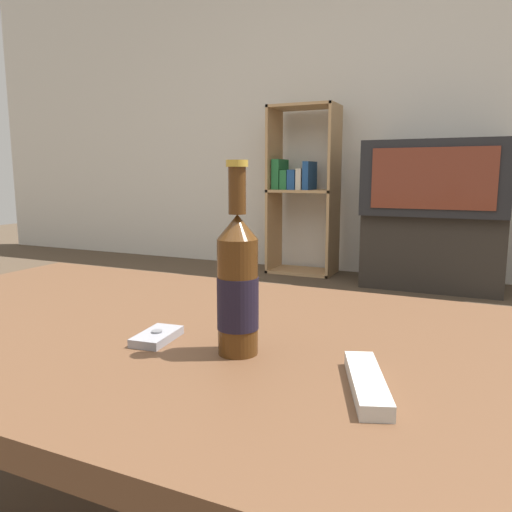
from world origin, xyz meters
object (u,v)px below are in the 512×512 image
object	(u,v)px
remote_control	(367,383)
television	(437,178)
beer_bottle	(238,285)
tv_stand	(433,251)
bookshelf	(300,187)
cell_phone	(157,336)

from	to	relation	value
remote_control	television	bearing A→B (deg)	73.44
beer_bottle	tv_stand	bearing A→B (deg)	89.34
bookshelf	remote_control	bearing A→B (deg)	-68.73
tv_stand	cell_phone	xyz separation A→B (m)	(-0.18, -2.80, 0.23)
bookshelf	beer_bottle	size ratio (longest dim) A/B	4.21
television	beer_bottle	bearing A→B (deg)	-90.66
bookshelf	cell_phone	size ratio (longest dim) A/B	12.23
cell_phone	beer_bottle	bearing A→B (deg)	-4.97
television	cell_phone	bearing A→B (deg)	-93.70
television	remote_control	distance (m)	2.86
tv_stand	beer_bottle	distance (m)	2.81
bookshelf	television	bearing A→B (deg)	-5.76
television	bookshelf	distance (m)	0.97
television	remote_control	size ratio (longest dim) A/B	4.91
tv_stand	bookshelf	size ratio (longest dim) A/B	0.70
tv_stand	beer_bottle	xyz separation A→B (m)	(-0.03, -2.79, 0.33)
television	beer_bottle	size ratio (longest dim) A/B	2.96
beer_bottle	remote_control	bearing A→B (deg)	-13.69
bookshelf	beer_bottle	bearing A→B (deg)	-72.08
bookshelf	remote_control	xyz separation A→B (m)	(1.14, -2.94, -0.17)
tv_stand	bookshelf	world-z (taller)	bookshelf
tv_stand	television	world-z (taller)	television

